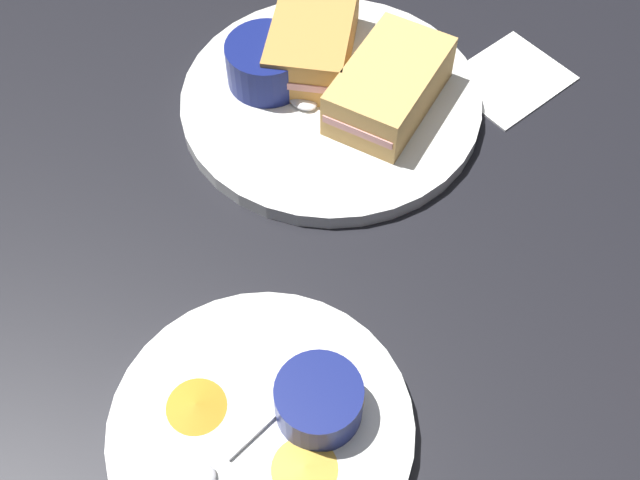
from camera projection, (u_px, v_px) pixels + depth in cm
name	position (u px, v px, depth cm)	size (l,w,h in cm)	color
ground_plane	(413.00, 210.00, 73.01)	(110.00, 110.00, 3.00)	black
plate_sandwich_main	(331.00, 102.00, 77.50)	(29.08, 29.08, 1.60)	silver
sandwich_half_near	(389.00, 86.00, 74.26)	(13.90, 8.87, 4.80)	tan
sandwich_half_far	(312.00, 40.00, 77.77)	(15.01, 12.51, 4.80)	#C68C42
ramekin_dark_sauce	(267.00, 62.00, 76.17)	(7.85, 7.85, 4.31)	navy
spoon_by_dark_ramekin	(313.00, 107.00, 75.52)	(2.82, 9.96, 0.80)	silver
plate_chips_companion	(261.00, 430.00, 58.90)	(22.63, 22.63, 1.60)	silver
ramekin_light_gravy	(319.00, 400.00, 57.30)	(6.44, 6.44, 3.59)	navy
spoon_by_gravy_ramekin	(210.00, 471.00, 56.01)	(9.96, 3.15, 0.80)	silver
plantain_chip_scatter	(290.00, 412.00, 58.50)	(12.96, 15.51, 0.60)	gold
paper_napkin_folded	(514.00, 80.00, 79.99)	(11.00, 9.00, 0.40)	white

